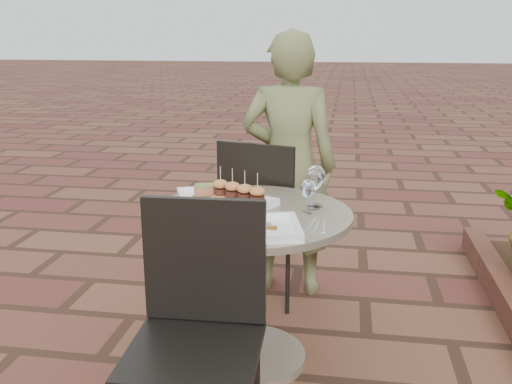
# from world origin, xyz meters

# --- Properties ---
(ground) EXTENTS (60.00, 60.00, 0.00)m
(ground) POSITION_xyz_m (0.00, 0.00, 0.00)
(ground) COLOR brown
(ground) RESTS_ON ground
(cafe_table) EXTENTS (0.90, 0.90, 0.73)m
(cafe_table) POSITION_xyz_m (0.28, 0.11, 0.48)
(cafe_table) COLOR gray
(cafe_table) RESTS_ON ground
(chair_far) EXTENTS (0.55, 0.55, 0.93)m
(chair_far) POSITION_xyz_m (0.25, 0.74, 0.55)
(chair_far) COLOR black
(chair_far) RESTS_ON ground
(chair_near) EXTENTS (0.45, 0.45, 0.93)m
(chair_near) POSITION_xyz_m (0.21, -0.50, 0.55)
(chair_near) COLOR black
(chair_near) RESTS_ON ground
(diner) EXTENTS (0.56, 0.38, 1.51)m
(diner) POSITION_xyz_m (0.37, 0.93, 0.75)
(diner) COLOR brown
(diner) RESTS_ON ground
(plate_salmon) EXTENTS (0.34, 0.34, 0.07)m
(plate_salmon) POSITION_xyz_m (0.06, 0.26, 0.75)
(plate_salmon) COLOR white
(plate_salmon) RESTS_ON cafe_table
(plate_sliders) EXTENTS (0.36, 0.36, 0.17)m
(plate_sliders) POSITION_xyz_m (0.23, 0.16, 0.77)
(plate_sliders) COLOR white
(plate_sliders) RESTS_ON cafe_table
(plate_tuna) EXTENTS (0.34, 0.34, 0.03)m
(plate_tuna) POSITION_xyz_m (0.38, -0.14, 0.75)
(plate_tuna) COLOR white
(plate_tuna) RESTS_ON cafe_table
(wine_glass_right) EXTENTS (0.06, 0.06, 0.14)m
(wine_glass_right) POSITION_xyz_m (0.53, 0.13, 0.83)
(wine_glass_right) COLOR white
(wine_glass_right) RESTS_ON cafe_table
(wine_glass_mid) EXTENTS (0.07, 0.07, 0.17)m
(wine_glass_mid) POSITION_xyz_m (0.56, 0.20, 0.85)
(wine_glass_mid) COLOR white
(wine_glass_mid) RESTS_ON cafe_table
(wine_glass_far) EXTENTS (0.08, 0.08, 0.19)m
(wine_glass_far) POSITION_xyz_m (0.56, 0.23, 0.86)
(wine_glass_far) COLOR white
(wine_glass_far) RESTS_ON cafe_table
(steel_ramekin) EXTENTS (0.07, 0.07, 0.05)m
(steel_ramekin) POSITION_xyz_m (0.04, 0.26, 0.75)
(steel_ramekin) COLOR silver
(steel_ramekin) RESTS_ON cafe_table
(cutlery_set) EXTENTS (0.09, 0.20, 0.00)m
(cutlery_set) POSITION_xyz_m (0.59, -0.04, 0.73)
(cutlery_set) COLOR silver
(cutlery_set) RESTS_ON cafe_table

